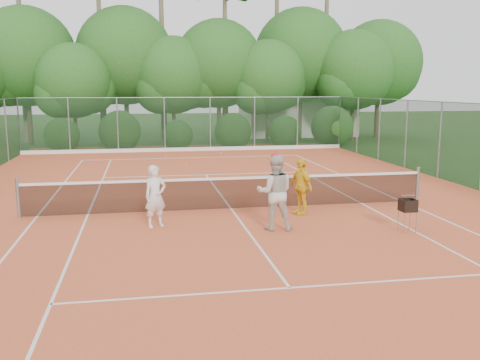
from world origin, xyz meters
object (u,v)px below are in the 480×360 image
player_center_grp (275,192)px  player_yellow (301,186)px  player_white (155,196)px  ball_hopper (408,206)px

player_center_grp → player_yellow: size_ratio=1.22×
player_white → player_yellow: 4.13m
player_white → player_yellow: player_yellow is taller
player_center_grp → player_yellow: bearing=52.7°
player_center_grp → player_yellow: 1.86m
player_white → player_yellow: (4.08, 0.65, 0.00)m
player_yellow → ball_hopper: 3.07m
player_center_grp → player_yellow: (1.12, 1.48, -0.16)m
player_white → player_center_grp: size_ratio=0.82×
player_white → ball_hopper: size_ratio=1.96×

